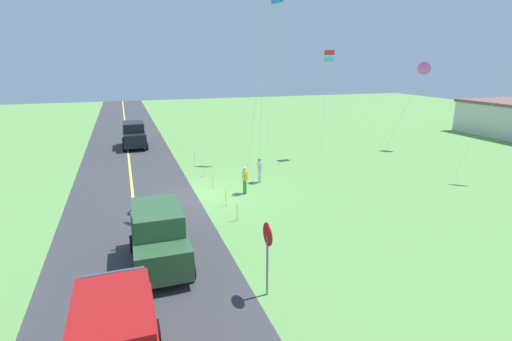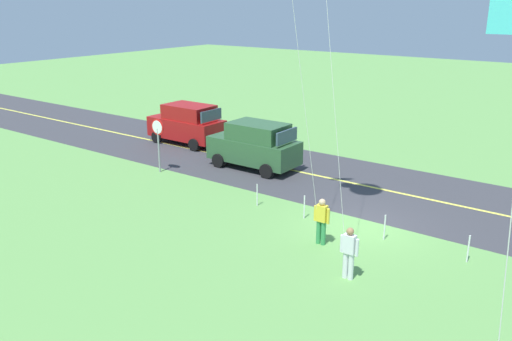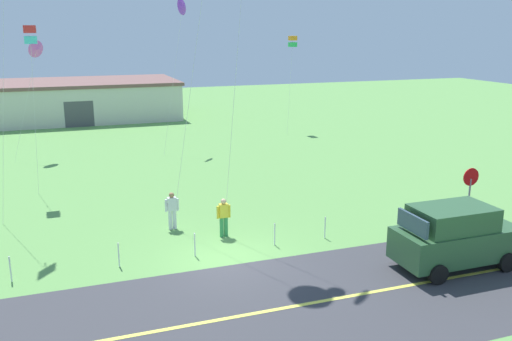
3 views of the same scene
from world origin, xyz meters
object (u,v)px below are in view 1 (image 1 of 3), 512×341
object	(u,v)px
car_suv_foreground	(158,236)
kite_orange_near	(329,56)
person_adult_companion	(260,169)
person_adult_near	(245,179)
stop_sign	(268,245)
car_parked_west_far	(134,135)
kite_green_far	(424,69)

from	to	relation	value
car_suv_foreground	kite_orange_near	xyz separation A→B (m)	(-13.63, 14.48, 6.71)
car_suv_foreground	person_adult_companion	xyz separation A→B (m)	(-8.54, 7.06, -0.29)
car_suv_foreground	person_adult_near	xyz separation A→B (m)	(-6.76, 5.51, -0.29)
person_adult_near	car_suv_foreground	bearing A→B (deg)	94.51
car_suv_foreground	stop_sign	bearing A→B (deg)	43.94
person_adult_companion	car_parked_west_far	bearing A→B (deg)	-122.55
kite_orange_near	person_adult_near	bearing A→B (deg)	-52.58
car_suv_foreground	person_adult_companion	world-z (taller)	car_suv_foreground
car_parked_west_far	person_adult_companion	xyz separation A→B (m)	(13.67, 7.15, -0.29)
car_suv_foreground	person_adult_companion	size ratio (longest dim) A/B	2.75
stop_sign	car_suv_foreground	bearing A→B (deg)	-136.06
stop_sign	person_adult_companion	distance (m)	12.48
car_parked_west_far	kite_orange_near	bearing A→B (deg)	59.50
kite_green_far	person_adult_companion	bearing A→B (deg)	-72.73
car_suv_foreground	kite_orange_near	size ratio (longest dim) A/B	0.53
stop_sign	kite_green_far	world-z (taller)	kite_green_far
stop_sign	person_adult_companion	xyz separation A→B (m)	(-11.82, 3.90, -0.94)
kite_green_far	car_suv_foreground	bearing A→B (deg)	-59.90
stop_sign	person_adult_near	xyz separation A→B (m)	(-10.04, 2.35, -0.94)
car_parked_west_far	person_adult_near	size ratio (longest dim) A/B	2.75
car_suv_foreground	kite_green_far	world-z (taller)	kite_green_far
person_adult_near	kite_orange_near	xyz separation A→B (m)	(-6.86, 8.97, 7.00)
car_suv_foreground	person_adult_near	distance (m)	8.73
stop_sign	car_parked_west_far	bearing A→B (deg)	-172.72
person_adult_near	car_parked_west_far	bearing A→B (deg)	-26.38
car_suv_foreground	car_parked_west_far	distance (m)	22.21
car_suv_foreground	car_parked_west_far	xyz separation A→B (m)	(-22.21, -0.10, 0.00)
car_parked_west_far	kite_orange_near	world-z (taller)	kite_orange_near
car_parked_west_far	stop_sign	distance (m)	25.70
car_suv_foreground	kite_orange_near	bearing A→B (deg)	133.26
stop_sign	person_adult_companion	bearing A→B (deg)	161.74
person_adult_near	kite_green_far	world-z (taller)	kite_green_far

